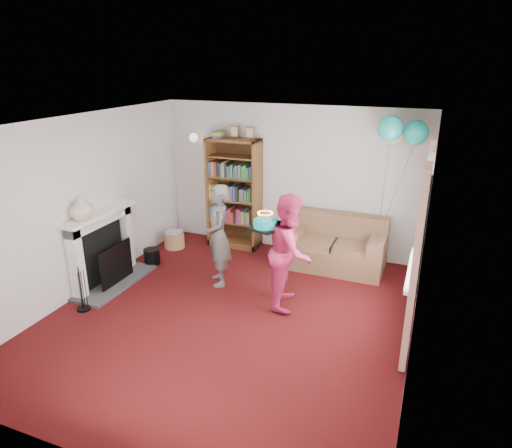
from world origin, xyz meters
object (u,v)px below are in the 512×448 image
at_px(person_striped, 218,236).
at_px(person_magenta, 290,251).
at_px(birthday_cake, 265,224).
at_px(bookcase, 235,194).
at_px(sofa, 335,247).

relative_size(person_striped, person_magenta, 0.98).
relative_size(person_magenta, birthday_cake, 4.21).
distance_m(person_magenta, birthday_cake, 0.51).
xyz_separation_m(bookcase, person_striped, (0.40, -1.49, -0.18)).
bearing_deg(person_striped, person_magenta, 47.48).
height_order(sofa, birthday_cake, birthday_cake).
relative_size(bookcase, person_magenta, 1.37).
bearing_deg(birthday_cake, person_striped, 160.98).
bearing_deg(person_magenta, person_striped, 70.67).
bearing_deg(bookcase, person_striped, -74.94).
relative_size(bookcase, person_striped, 1.40).
xyz_separation_m(person_striped, birthday_cake, (0.84, -0.29, 0.40)).
relative_size(sofa, person_striped, 1.03).
relative_size(sofa, person_magenta, 1.01).
xyz_separation_m(person_magenta, birthday_cake, (-0.32, -0.10, 0.38)).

